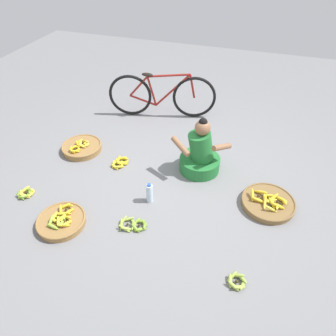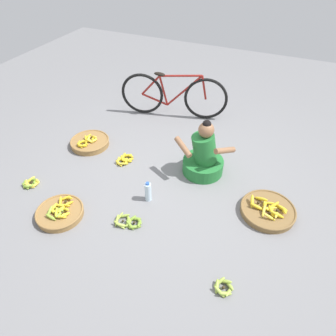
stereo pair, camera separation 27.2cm
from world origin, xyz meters
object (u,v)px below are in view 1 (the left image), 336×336
bicycle_leaning (162,96)px  loose_bananas_front_right (26,193)px  banana_basket_near_bicycle (82,147)px  loose_bananas_front_left (120,162)px  banana_basket_near_vendor (61,221)px  water_bottle (150,193)px  banana_basket_mid_right (268,202)px  loose_bananas_back_center (237,281)px  loose_bananas_back_right (134,225)px  vendor_woman_front (200,154)px

bicycle_leaning → loose_bananas_front_right: (-0.96, -2.24, -0.33)m
banana_basket_near_bicycle → loose_bananas_front_left: size_ratio=1.96×
banana_basket_near_vendor → loose_bananas_front_right: 0.70m
bicycle_leaning → water_bottle: bicycle_leaning is taller
banana_basket_mid_right → loose_bananas_back_center: (-0.21, -1.07, -0.02)m
banana_basket_near_vendor → loose_bananas_back_right: (0.75, 0.20, -0.02)m
loose_bananas_front_left → loose_bananas_front_right: bearing=-133.5°
loose_bananas_back_center → water_bottle: bearing=146.8°
banana_basket_mid_right → loose_bananas_back_center: size_ratio=3.02×
loose_bananas_front_left → loose_bananas_back_center: (1.72, -1.24, 0.00)m
loose_bananas_back_right → loose_bananas_back_center: bearing=-15.5°
vendor_woman_front → loose_bananas_back_right: (-0.45, -1.14, -0.21)m
banana_basket_near_bicycle → loose_bananas_front_right: bearing=-100.5°
loose_bananas_front_left → loose_bananas_front_right: loose_bananas_front_right is taller
loose_bananas_back_right → bicycle_leaning: bearing=101.1°
bicycle_leaning → loose_bananas_back_center: 3.07m
loose_bananas_back_center → loose_bananas_front_left: bearing=144.2°
banana_basket_near_vendor → water_bottle: bearing=37.9°
bicycle_leaning → banana_basket_mid_right: bearing=-40.6°
vendor_woman_front → water_bottle: bearing=-119.6°
loose_bananas_front_right → bicycle_leaning: bearing=66.9°
banana_basket_near_bicycle → loose_bananas_front_right: size_ratio=2.47×
loose_bananas_back_right → loose_bananas_back_center: size_ratio=1.62×
bicycle_leaning → vendor_woman_front: bearing=-52.0°
banana_basket_near_vendor → loose_bananas_back_right: banana_basket_near_vendor is taller
bicycle_leaning → banana_basket_near_bicycle: 1.50m
banana_basket_near_bicycle → water_bottle: bearing=-26.7°
loose_bananas_back_right → banana_basket_near_bicycle: bearing=139.6°
banana_basket_near_vendor → loose_bananas_back_center: (1.89, -0.11, -0.02)m
loose_bananas_back_center → loose_bananas_front_right: bearing=171.9°
banana_basket_near_vendor → water_bottle: (0.79, 0.61, 0.08)m
banana_basket_near_bicycle → loose_bananas_back_center: 2.72m
loose_bananas_front_right → banana_basket_mid_right: bearing=14.4°
bicycle_leaning → banana_basket_near_vendor: size_ratio=3.19×
banana_basket_near_bicycle → loose_bananas_front_right: banana_basket_near_bicycle is taller
banana_basket_near_vendor → bicycle_leaning: bearing=83.1°
vendor_woman_front → loose_bananas_back_center: bearing=-64.6°
bicycle_leaning → loose_bananas_back_right: (0.45, -2.29, -0.33)m
banana_basket_mid_right → loose_bananas_front_right: bearing=-165.6°
loose_bananas_back_right → loose_bananas_front_left: same height
bicycle_leaning → loose_bananas_back_right: 2.36m
vendor_woman_front → water_bottle: (-0.42, -0.73, -0.12)m
banana_basket_mid_right → loose_bananas_front_right: size_ratio=2.74×
loose_bananas_back_right → loose_bananas_front_left: size_ratio=1.16×
vendor_woman_front → banana_basket_near_bicycle: size_ratio=1.39×
banana_basket_near_vendor → loose_bananas_front_left: (0.18, 1.13, -0.02)m
vendor_woman_front → loose_bananas_front_left: (-1.03, -0.22, -0.21)m
loose_bananas_front_left → loose_bananas_back_center: bearing=-35.8°
vendor_woman_front → loose_bananas_front_left: 1.07m
bicycle_leaning → loose_bananas_front_left: (-0.13, -1.37, -0.33)m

